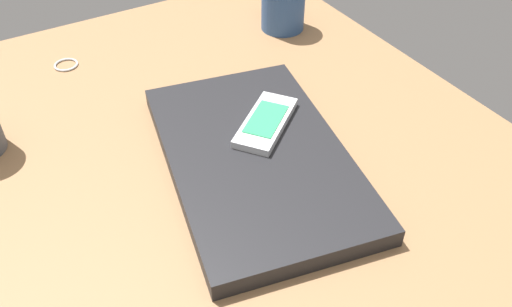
{
  "coord_description": "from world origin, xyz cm",
  "views": [
    {
      "loc": [
        -34.69,
        21.92,
        50.11
      ],
      "look_at": [
        9.59,
        -4.24,
        5.0
      ],
      "focal_mm": 37.72,
      "sensor_mm": 36.0,
      "label": 1
    }
  ],
  "objects_px": {
    "coffee_mug": "(282,1)",
    "key_ring": "(66,65)",
    "cell_phone_on_laptop": "(266,122)",
    "laptop_closed": "(256,158)"
  },
  "relations": [
    {
      "from": "laptop_closed",
      "to": "key_ring",
      "type": "distance_m",
      "value": 0.39
    },
    {
      "from": "cell_phone_on_laptop",
      "to": "key_ring",
      "type": "xyz_separation_m",
      "value": [
        0.33,
        0.18,
        -0.03
      ]
    },
    {
      "from": "cell_phone_on_laptop",
      "to": "key_ring",
      "type": "relative_size",
      "value": 3.23
    },
    {
      "from": "laptop_closed",
      "to": "coffee_mug",
      "type": "bearing_deg",
      "value": -26.27
    },
    {
      "from": "cell_phone_on_laptop",
      "to": "key_ring",
      "type": "height_order",
      "value": "cell_phone_on_laptop"
    },
    {
      "from": "key_ring",
      "to": "coffee_mug",
      "type": "relative_size",
      "value": 0.34
    },
    {
      "from": "key_ring",
      "to": "coffee_mug",
      "type": "distance_m",
      "value": 0.38
    },
    {
      "from": "key_ring",
      "to": "coffee_mug",
      "type": "bearing_deg",
      "value": -100.37
    },
    {
      "from": "cell_phone_on_laptop",
      "to": "laptop_closed",
      "type": "bearing_deg",
      "value": 135.05
    },
    {
      "from": "coffee_mug",
      "to": "key_ring",
      "type": "bearing_deg",
      "value": 79.63
    }
  ]
}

